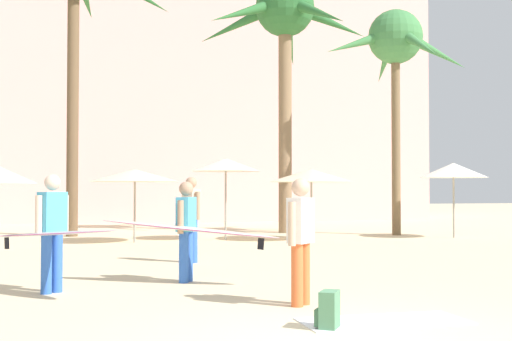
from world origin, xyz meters
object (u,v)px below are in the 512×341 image
palm_tree_left (285,24)px  person_near_left (187,228)px  person_mid_left (191,215)px  palm_tree_center (396,46)px  backpack (329,311)px  beach_towel (384,321)px  person_far_left (301,236)px  cafe_umbrella_8 (226,165)px  cafe_umbrella_3 (135,175)px  cafe_umbrella_4 (453,170)px  cafe_umbrella_1 (311,176)px  person_near_right (52,230)px

palm_tree_left → person_near_left: (-5.23, -12.02, -6.55)m
person_mid_left → palm_tree_center: bearing=14.5°
backpack → person_mid_left: (-0.46, 7.13, 0.79)m
beach_towel → person_far_left: person_far_left is taller
palm_tree_left → palm_tree_center: palm_tree_left is taller
palm_tree_left → person_near_left: bearing=-113.5°
cafe_umbrella_8 → person_far_left: size_ratio=1.47×
cafe_umbrella_3 → person_mid_left: 5.74m
palm_tree_left → palm_tree_center: bearing=-32.7°
cafe_umbrella_4 → person_near_left: cafe_umbrella_4 is taller
person_near_left → palm_tree_left: bearing=-84.4°
cafe_umbrella_1 → cafe_umbrella_4: size_ratio=1.10×
person_far_left → cafe_umbrella_4: bearing=-84.5°
cafe_umbrella_4 → cafe_umbrella_1: bearing=179.1°
cafe_umbrella_3 → cafe_umbrella_8: bearing=6.5°
cafe_umbrella_4 → person_near_right: size_ratio=1.03×
cafe_umbrella_1 → person_near_right: cafe_umbrella_1 is taller
palm_tree_center → cafe_umbrella_1: 5.89m
person_far_left → person_mid_left: person_mid_left is taller
person_near_left → person_far_left: person_far_left is taller
person_mid_left → person_near_right: bearing=-150.4°
beach_towel → backpack: 0.82m
cafe_umbrella_4 → person_far_left: cafe_umbrella_4 is taller
palm_tree_center → cafe_umbrella_8: (-6.06, -0.84, -4.12)m
person_near_right → person_near_left: (2.11, 0.67, -0.04)m
palm_tree_center → cafe_umbrella_8: 7.38m
palm_tree_left → person_far_left: 16.42m
backpack → person_near_left: person_near_left is taller
person_mid_left → beach_towel: bearing=-105.7°
palm_tree_left → cafe_umbrella_1: 6.59m
palm_tree_left → person_near_right: size_ratio=3.95×
palm_tree_center → beach_towel: palm_tree_center is taller
cafe_umbrella_1 → person_mid_left: 6.95m
beach_towel → person_far_left: size_ratio=1.15×
person_far_left → cafe_umbrella_1: bearing=-65.4°
person_near_left → person_mid_left: 3.18m
backpack → person_near_right: bearing=-13.7°
cafe_umbrella_1 → cafe_umbrella_4: (4.75, -0.08, 0.19)m
palm_tree_center → palm_tree_left: bearing=147.3°
palm_tree_left → cafe_umbrella_1: size_ratio=3.49×
cafe_umbrella_8 → person_near_right: (-4.58, -9.72, -1.34)m
person_far_left → beach_towel: bearing=159.0°
cafe_umbrella_3 → backpack: bearing=-84.4°
palm_tree_center → person_near_right: bearing=-135.2°
cafe_umbrella_1 → cafe_umbrella_4: 4.75m
cafe_umbrella_1 → person_near_right: 11.55m
cafe_umbrella_1 → person_far_left: size_ratio=1.55×
cafe_umbrella_4 → person_far_left: size_ratio=1.42×
palm_tree_left → cafe_umbrella_8: size_ratio=3.67×
cafe_umbrella_3 → person_mid_left: size_ratio=1.43×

